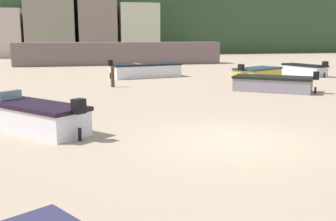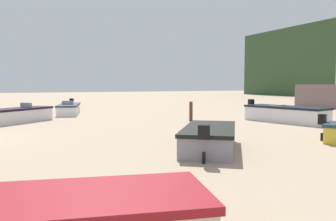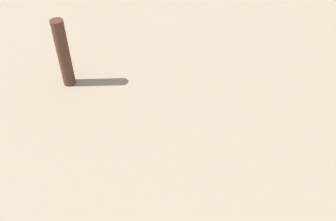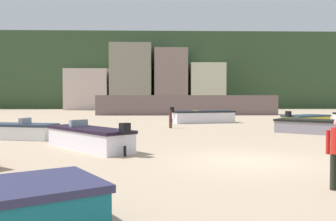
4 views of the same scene
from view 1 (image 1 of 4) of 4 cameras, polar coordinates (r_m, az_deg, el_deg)
ground_plane at (r=11.01m, az=9.02°, el=-4.43°), size 160.00×160.00×0.00m
headland_hill at (r=76.02m, az=-10.42°, el=13.25°), size 90.00×32.00×12.90m
harbor_pier at (r=40.11m, az=-6.90°, el=8.13°), size 20.13×2.40×2.21m
townhouse_centre_left at (r=57.26m, az=-16.55°, el=12.51°), size 6.31×6.64×10.17m
townhouse_centre_right at (r=56.70m, az=-10.17°, el=12.43°), size 5.06×5.50×9.44m
townhouse_right at (r=57.58m, az=-4.41°, el=11.41°), size 5.31×6.12×7.19m
boat_grey_0 at (r=21.28m, az=14.83°, el=3.74°), size 4.16×3.70×1.10m
boat_yellow_3 at (r=27.43m, az=12.73°, el=5.27°), size 3.88×3.21×1.06m
boat_white_5 at (r=13.01m, az=-19.74°, el=-0.61°), size 4.06×4.41×1.17m
boat_white_7 at (r=27.71m, az=-3.27°, el=5.78°), size 5.21×2.76×1.26m
boat_white_8 at (r=30.65m, az=18.98°, el=5.56°), size 2.06×3.77×1.12m
mooring_post_near_water at (r=22.52m, az=-7.96°, el=4.85°), size 0.20×0.20×1.19m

